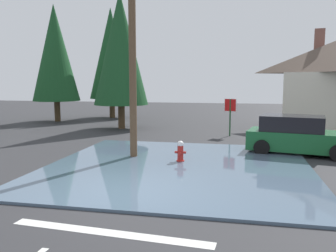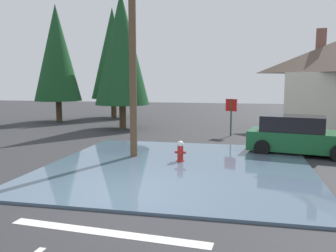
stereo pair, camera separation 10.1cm
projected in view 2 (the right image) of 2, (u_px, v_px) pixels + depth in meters
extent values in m
cube|color=#2D2D30|center=(125.00, 195.00, 9.46)|extent=(80.00, 80.00, 0.10)
cube|color=#4C6075|center=(178.00, 166.00, 12.27)|extent=(9.06, 9.02, 0.08)
cube|color=silver|center=(106.00, 232.00, 7.00)|extent=(4.30, 0.62, 0.01)
cylinder|color=#AD231E|center=(180.00, 162.00, 12.95)|extent=(0.30, 0.30, 0.10)
cylinder|color=#AD231E|center=(180.00, 153.00, 12.91)|extent=(0.22, 0.22, 0.55)
sphere|color=white|center=(180.00, 144.00, 12.87)|extent=(0.24, 0.24, 0.24)
cylinder|color=#AD231E|center=(176.00, 152.00, 12.94)|extent=(0.10, 0.09, 0.09)
cylinder|color=#AD231E|center=(185.00, 153.00, 12.87)|extent=(0.10, 0.09, 0.09)
cylinder|color=#AD231E|center=(180.00, 153.00, 12.75)|extent=(0.11, 0.10, 0.11)
cylinder|color=brown|center=(133.00, 47.00, 13.26)|extent=(0.28, 0.28, 8.62)
cylinder|color=#1E4C28|center=(231.00, 118.00, 19.23)|extent=(0.08, 0.08, 2.04)
cube|color=white|center=(231.00, 105.00, 19.14)|extent=(0.65, 0.30, 0.70)
cube|color=red|center=(231.00, 105.00, 19.14)|extent=(0.61, 0.29, 0.66)
cube|color=brown|center=(321.00, 46.00, 21.83)|extent=(0.69, 0.69, 2.05)
cube|color=#195B2D|center=(301.00, 141.00, 14.47)|extent=(4.43, 2.59, 0.78)
cube|color=black|center=(293.00, 123.00, 14.51)|extent=(2.76, 2.05, 0.64)
cylinder|color=black|center=(268.00, 141.00, 15.88)|extent=(0.67, 0.34, 0.64)
cylinder|color=black|center=(262.00, 148.00, 14.24)|extent=(0.67, 0.34, 0.64)
cylinder|color=#4C3823|center=(123.00, 116.00, 22.37)|extent=(0.43, 0.43, 1.54)
cone|color=#194723|center=(122.00, 49.00, 21.83)|extent=(3.41, 3.41, 7.00)
cylinder|color=#4C3823|center=(114.00, 108.00, 29.07)|extent=(0.45, 0.45, 1.60)
cone|color=#194723|center=(113.00, 53.00, 28.50)|extent=(3.56, 3.56, 7.30)
cylinder|color=#4C3823|center=(59.00, 111.00, 26.49)|extent=(0.43, 0.43, 1.55)
cone|color=#194723|center=(57.00, 53.00, 25.94)|extent=(3.45, 3.45, 7.08)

